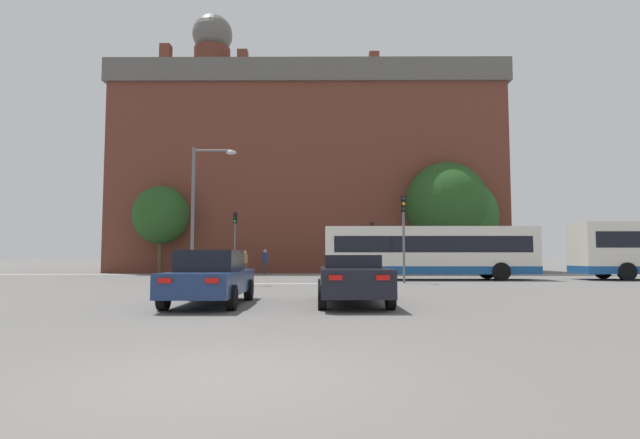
# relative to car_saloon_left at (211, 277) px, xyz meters

# --- Properties ---
(ground_plane) EXTENTS (400.00, 400.00, 0.00)m
(ground_plane) POSITION_rel_car_saloon_left_xyz_m (2.01, -8.21, -0.77)
(ground_plane) COLOR #605E5B
(stop_line_strip) EXTENTS (7.33, 0.30, 0.01)m
(stop_line_strip) POSITION_rel_car_saloon_left_xyz_m (2.01, 10.61, -0.76)
(stop_line_strip) COLOR silver
(stop_line_strip) RESTS_ON ground_plane
(far_pavement) EXTENTS (68.14, 2.50, 0.01)m
(far_pavement) POSITION_rel_car_saloon_left_xyz_m (2.01, 22.30, -0.76)
(far_pavement) COLOR gray
(far_pavement) RESTS_ON ground_plane
(brick_civic_building) EXTENTS (33.02, 12.41, 23.89)m
(brick_civic_building) POSITION_rel_car_saloon_left_xyz_m (1.73, 31.26, 8.13)
(brick_civic_building) COLOR brown
(brick_civic_building) RESTS_ON ground_plane
(car_saloon_left) EXTENTS (1.93, 4.68, 1.52)m
(car_saloon_left) POSITION_rel_car_saloon_left_xyz_m (0.00, 0.00, 0.00)
(car_saloon_left) COLOR navy
(car_saloon_left) RESTS_ON ground_plane
(car_roadster_right) EXTENTS (1.98, 4.87, 1.38)m
(car_roadster_right) POSITION_rel_car_saloon_left_xyz_m (3.96, 0.28, -0.05)
(car_roadster_right) COLOR black
(car_roadster_right) RESTS_ON ground_plane
(bus_crossing_lead) EXTENTS (11.90, 2.64, 3.00)m
(bus_crossing_lead) POSITION_rel_car_saloon_left_xyz_m (9.22, 14.71, 0.85)
(bus_crossing_lead) COLOR silver
(bus_crossing_lead) RESTS_ON ground_plane
(traffic_light_near_right) EXTENTS (0.26, 0.31, 4.39)m
(traffic_light_near_right) POSITION_rel_car_saloon_left_xyz_m (7.22, 11.22, 2.17)
(traffic_light_near_right) COLOR slate
(traffic_light_near_right) RESTS_ON ground_plane
(traffic_light_far_right) EXTENTS (0.26, 0.31, 3.75)m
(traffic_light_far_right) POSITION_rel_car_saloon_left_xyz_m (6.68, 21.89, 1.78)
(traffic_light_far_right) COLOR slate
(traffic_light_far_right) RESTS_ON ground_plane
(traffic_light_far_left) EXTENTS (0.26, 0.31, 4.50)m
(traffic_light_far_left) POSITION_rel_car_saloon_left_xyz_m (-3.18, 21.75, 2.24)
(traffic_light_far_left) COLOR slate
(traffic_light_far_left) RESTS_ON ground_plane
(street_lamp_junction) EXTENTS (2.18, 0.36, 6.70)m
(street_lamp_junction) POSITION_rel_car_saloon_left_xyz_m (-2.84, 10.29, 3.37)
(street_lamp_junction) COLOR slate
(street_lamp_junction) RESTS_ON ground_plane
(pedestrian_waiting) EXTENTS (0.41, 0.23, 1.58)m
(pedestrian_waiting) POSITION_rel_car_saloon_left_xyz_m (7.35, 21.60, 0.15)
(pedestrian_waiting) COLOR #333851
(pedestrian_waiting) RESTS_ON ground_plane
(pedestrian_walking_east) EXTENTS (0.43, 0.29, 1.74)m
(pedestrian_walking_east) POSITION_rel_car_saloon_left_xyz_m (-2.41, 21.59, 0.26)
(pedestrian_walking_east) COLOR brown
(pedestrian_walking_east) RESTS_ON ground_plane
(pedestrian_walking_west) EXTENTS (0.37, 0.46, 1.84)m
(pedestrian_walking_west) POSITION_rel_car_saloon_left_xyz_m (-1.16, 23.03, 0.33)
(pedestrian_walking_west) COLOR #333851
(pedestrian_walking_west) RESTS_ON ground_plane
(tree_by_building) EXTENTS (6.28, 6.28, 8.64)m
(tree_by_building) POSITION_rel_car_saloon_left_xyz_m (12.71, 24.57, 4.57)
(tree_by_building) COLOR #4C3823
(tree_by_building) RESTS_ON ground_plane
(tree_kerbside) EXTENTS (4.21, 4.21, 6.69)m
(tree_kerbside) POSITION_rel_car_saloon_left_xyz_m (-9.21, 23.81, 3.70)
(tree_kerbside) COLOR #4C3823
(tree_kerbside) RESTS_ON ground_plane
(tree_distant) EXTENTS (5.77, 5.77, 7.52)m
(tree_distant) POSITION_rel_car_saloon_left_xyz_m (14.11, 25.54, 3.72)
(tree_distant) COLOR #4C3823
(tree_distant) RESTS_ON ground_plane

